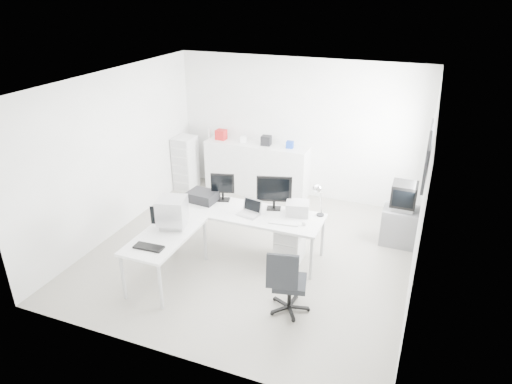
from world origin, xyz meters
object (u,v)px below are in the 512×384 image
at_px(lcd_monitor_large, 274,193).
at_px(filing_cabinet, 186,163).
at_px(side_desk, 167,256).
at_px(laser_printer, 297,208).
at_px(lcd_monitor_small, 223,187).
at_px(office_chair, 290,280).
at_px(crt_tv, 404,197).
at_px(tv_cabinet, 399,226).
at_px(laptop, 248,209).
at_px(sideboard, 257,168).
at_px(drawer_pedestal, 290,243).
at_px(main_desk, 248,232).
at_px(inkjet_printer, 203,196).
at_px(crt_monitor, 172,213).

height_order(lcd_monitor_large, filing_cabinet, lcd_monitor_large).
height_order(side_desk, laser_printer, laser_printer).
xyz_separation_m(lcd_monitor_small, office_chair, (1.62, -1.39, -0.51)).
bearing_deg(lcd_monitor_large, lcd_monitor_small, 164.19).
bearing_deg(office_chair, crt_tv, 50.63).
bearing_deg(side_desk, tv_cabinet, 36.81).
height_order(laptop, sideboard, sideboard).
relative_size(lcd_monitor_small, filing_cabinet, 0.43).
height_order(drawer_pedestal, sideboard, sideboard).
height_order(main_desk, tv_cabinet, main_desk).
height_order(lcd_monitor_large, laptop, lcd_monitor_large).
bearing_deg(laptop, laser_printer, 36.79).
bearing_deg(laptop, inkjet_printer, 179.69).
distance_m(laptop, sideboard, 2.53).
bearing_deg(office_chair, laser_printer, 90.55).
relative_size(lcd_monitor_small, office_chair, 0.50).
xyz_separation_m(drawer_pedestal, crt_tv, (1.56, 1.18, 0.57)).
relative_size(lcd_monitor_large, office_chair, 0.59).
xyz_separation_m(main_desk, laser_printer, (0.75, 0.22, 0.48)).
bearing_deg(sideboard, crt_tv, -19.36).
distance_m(main_desk, drawer_pedestal, 0.71).
relative_size(lcd_monitor_large, tv_cabinet, 0.90).
bearing_deg(laptop, crt_tv, 43.22).
bearing_deg(drawer_pedestal, office_chair, -72.80).
bearing_deg(inkjet_printer, side_desk, -84.50).
height_order(drawer_pedestal, laptop, laptop).
relative_size(lcd_monitor_small, sideboard, 0.23).
distance_m(inkjet_printer, office_chair, 2.31).
xyz_separation_m(drawer_pedestal, crt_monitor, (-1.55, -0.90, 0.69)).
distance_m(side_desk, tv_cabinet, 3.89).
bearing_deg(sideboard, main_desk, -72.15).
height_order(main_desk, drawer_pedestal, main_desk).
bearing_deg(lcd_monitor_small, drawer_pedestal, -24.10).
xyz_separation_m(laptop, office_chair, (1.02, -1.04, -0.36)).
xyz_separation_m(office_chair, crt_tv, (1.20, 2.37, 0.38)).
bearing_deg(filing_cabinet, tv_cabinet, -9.13).
height_order(inkjet_printer, crt_monitor, crt_monitor).
relative_size(laser_printer, tv_cabinet, 0.55).
distance_m(crt_monitor, crt_tv, 3.75).
relative_size(laser_printer, filing_cabinet, 0.31).
xyz_separation_m(drawer_pedestal, sideboard, (-1.44, 2.23, 0.24)).
bearing_deg(tv_cabinet, sideboard, 160.64).
bearing_deg(filing_cabinet, laptop, -41.94).
relative_size(lcd_monitor_small, laptop, 1.58).
relative_size(drawer_pedestal, filing_cabinet, 0.53).
height_order(main_desk, crt_tv, crt_tv).
xyz_separation_m(office_chair, filing_cabinet, (-3.30, 3.10, 0.08)).
xyz_separation_m(lcd_monitor_large, laptop, (-0.30, -0.35, -0.19)).
bearing_deg(office_chair, side_desk, 166.13).
distance_m(lcd_monitor_large, tv_cabinet, 2.27).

